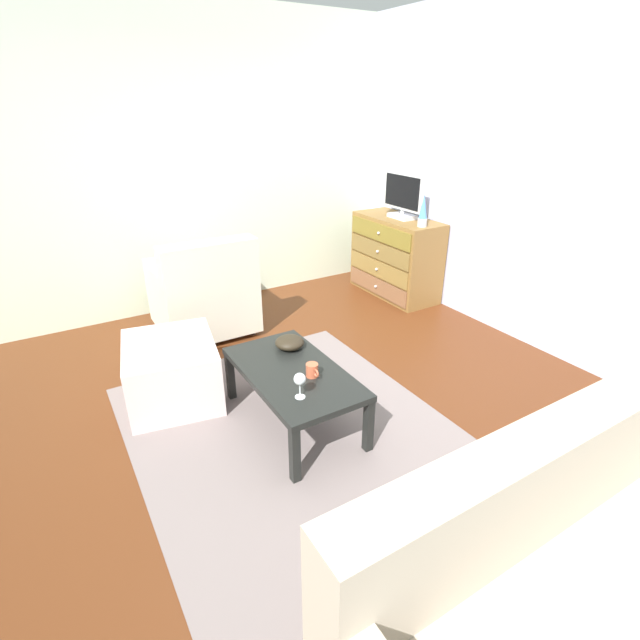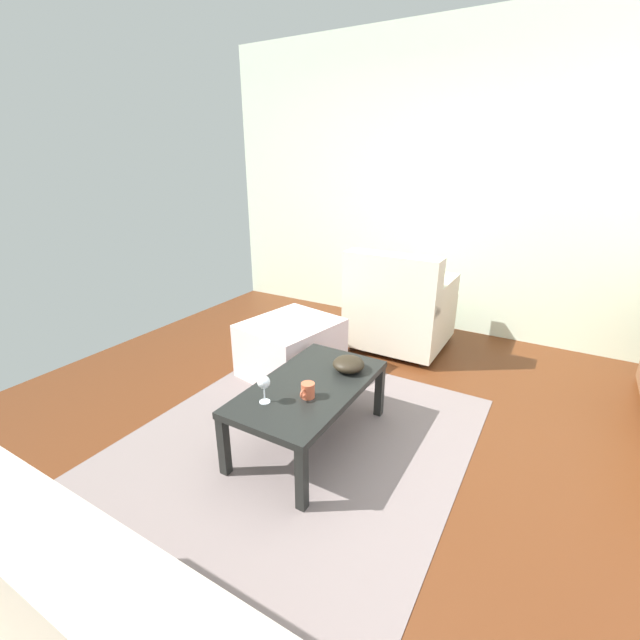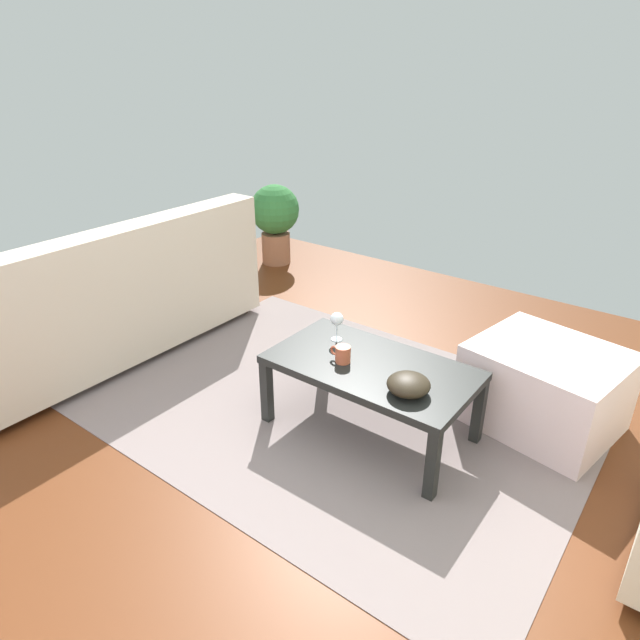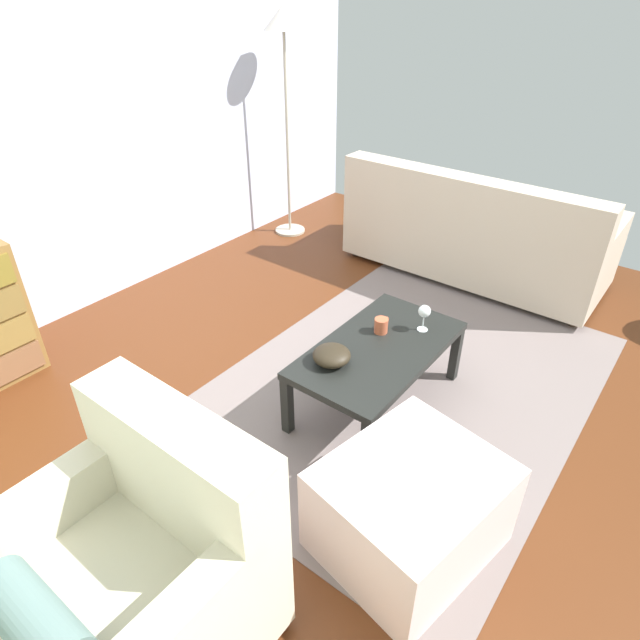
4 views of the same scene
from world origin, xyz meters
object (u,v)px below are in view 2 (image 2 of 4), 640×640
Objects in this scene: mug at (308,390)px; armchair at (400,309)px; wine_glass at (264,383)px; ottoman at (291,348)px; bowl_decorative at (349,364)px; coffee_table at (310,391)px.

armchair is at bearing -176.33° from mug.
wine_glass reaches higher than ottoman.
wine_glass is 0.80× the size of bowl_decorative.
ottoman is at bearing -153.17° from wine_glass.
wine_glass is (0.29, -0.11, 0.16)m from coffee_table.
coffee_table is 1.12× the size of armchair.
wine_glass is 0.25m from mug.
ottoman is at bearing -120.17° from bowl_decorative.
armchair is (-1.88, 0.06, -0.14)m from wine_glass.
mug is at bearing 27.96° from coffee_table.
ottoman is (-0.41, -0.71, -0.22)m from bowl_decorative.
coffee_table is 0.91m from ottoman.
coffee_table is at bearing 1.54° from armchair.
bowl_decorative is (-0.39, 0.05, 0.00)m from mug.
bowl_decorative is 1.34m from armchair.
wine_glass reaches higher than mug.
mug is 0.40m from bowl_decorative.
ottoman is (-0.97, -0.49, -0.29)m from wine_glass.
coffee_table is at bearing 159.64° from wine_glass.
armchair reaches higher than coffee_table.
ottoman is at bearing -140.67° from mug.
mug reaches higher than ottoman.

